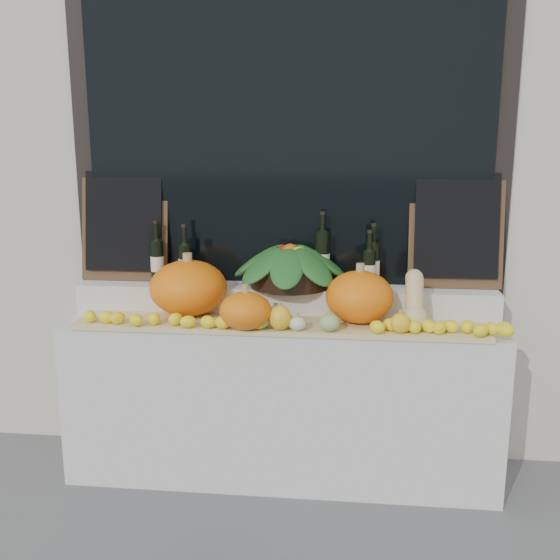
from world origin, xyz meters
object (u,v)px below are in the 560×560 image
at_px(pumpkin_right, 359,297).
at_px(wine_bottle_tall, 322,258).
at_px(pumpkin_left, 188,288).
at_px(butternut_squash, 414,303).
at_px(produce_bowl, 290,265).

height_order(pumpkin_right, wine_bottle_tall, wine_bottle_tall).
distance_m(pumpkin_left, butternut_squash, 1.18).
bearing_deg(wine_bottle_tall, pumpkin_left, -165.12).
xyz_separation_m(produce_bowl, wine_bottle_tall, (0.17, 0.03, 0.03)).
height_order(pumpkin_left, wine_bottle_tall, wine_bottle_tall).
xyz_separation_m(pumpkin_left, wine_bottle_tall, (0.70, 0.19, 0.14)).
bearing_deg(pumpkin_right, wine_bottle_tall, 131.04).
distance_m(pumpkin_left, produce_bowl, 0.56).
relative_size(butternut_squash, produce_bowl, 0.43).
bearing_deg(pumpkin_left, pumpkin_right, -2.90).
distance_m(pumpkin_left, pumpkin_right, 0.91).
relative_size(pumpkin_right, wine_bottle_tall, 0.85).
bearing_deg(pumpkin_right, produce_bowl, 152.14).
height_order(butternut_squash, wine_bottle_tall, wine_bottle_tall).
bearing_deg(pumpkin_right, butternut_squash, -12.33).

